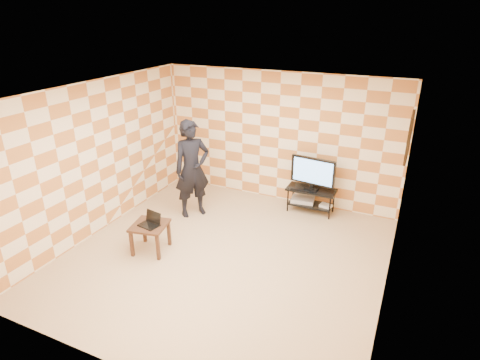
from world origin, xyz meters
The scene contains 14 objects.
floor centered at (0.00, 0.00, 0.00)m, with size 5.00×5.00×0.00m, color tan.
wall_back centered at (0.00, 2.50, 1.35)m, with size 5.00×0.02×2.70m, color beige.
wall_front centered at (0.00, -2.50, 1.35)m, with size 5.00×0.02×2.70m, color beige.
wall_left centered at (-2.50, 0.00, 1.35)m, with size 0.02×5.00×2.70m, color beige.
wall_right centered at (2.50, 0.00, 1.35)m, with size 0.02×5.00×2.70m, color beige.
ceiling centered at (0.00, 0.00, 2.70)m, with size 5.00×5.00×0.02m, color white.
wall_art centered at (2.47, 1.55, 1.95)m, with size 0.04×0.72×0.72m.
tv_stand centered at (0.84, 2.17, 0.37)m, with size 0.96×0.43×0.50m.
tv centered at (0.84, 2.17, 0.86)m, with size 0.90×0.20×0.65m.
dvd_player centered at (0.67, 2.20, 0.21)m, with size 0.45×0.32×0.08m, color #AEAEB0.
game_console centered at (1.16, 2.16, 0.20)m, with size 0.23×0.16×0.05m, color silver.
side_table centered at (-1.22, -0.34, 0.41)m, with size 0.65×0.65×0.50m.
laptop centered at (-1.19, -0.34, 0.55)m, with size 0.36×0.31×0.22m.
person centered at (-1.25, 1.12, 0.96)m, with size 0.70×0.46×1.92m, color black.
Camera 1 is at (2.57, -5.00, 3.78)m, focal length 30.00 mm.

